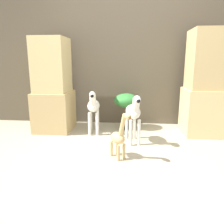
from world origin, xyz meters
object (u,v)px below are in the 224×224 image
zebra_right (133,113)px  giraffe_figurine (119,137)px  zebra_left (93,107)px  potted_palm_front (126,102)px

zebra_right → giraffe_figurine: size_ratio=1.20×
zebra_left → potted_palm_front: size_ratio=1.16×
zebra_right → potted_palm_front: 0.65m
giraffe_figurine → potted_palm_front: potted_palm_front is taller
zebra_left → giraffe_figurine: 0.99m
zebra_right → potted_palm_front: zebra_right is taller
giraffe_figurine → potted_palm_front: 1.18m
giraffe_figurine → potted_palm_front: (0.06, 1.16, 0.20)m
zebra_left → potted_palm_front: 0.57m
giraffe_figurine → zebra_right: bearing=72.1°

